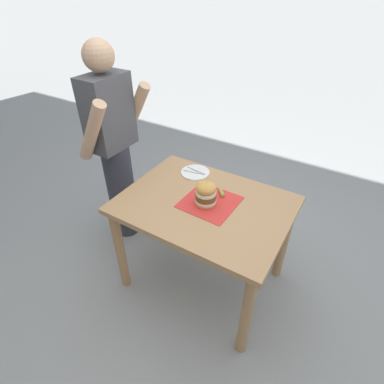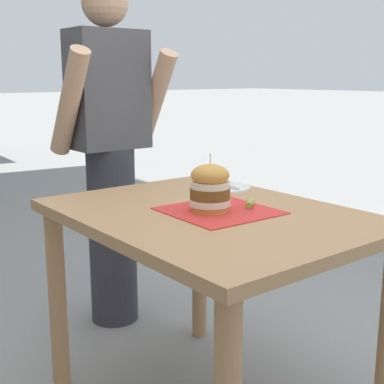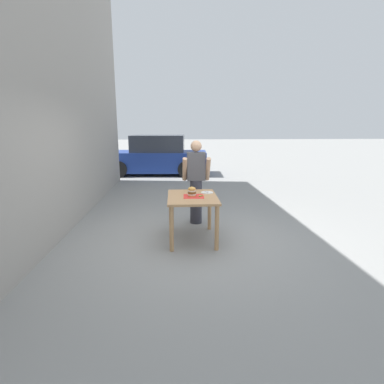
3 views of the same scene
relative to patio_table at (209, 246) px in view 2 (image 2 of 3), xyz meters
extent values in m
cube|color=tan|center=(0.00, 0.00, 0.11)|extent=(0.84, 1.12, 0.04)
cylinder|color=tan|center=(-0.36, 0.50, -0.28)|extent=(0.07, 0.07, 0.75)
cylinder|color=tan|center=(0.36, 0.50, -0.28)|extent=(0.07, 0.07, 0.75)
cube|color=red|center=(0.02, -0.03, 0.13)|extent=(0.36, 0.36, 0.00)
cylinder|color=gold|center=(-0.01, -0.01, 0.14)|extent=(0.13, 0.13, 0.02)
cylinder|color=silver|center=(-0.01, -0.01, 0.16)|extent=(0.14, 0.14, 0.02)
cylinder|color=brown|center=(-0.01, -0.01, 0.19)|extent=(0.14, 0.14, 0.04)
cylinder|color=silver|center=(-0.01, -0.01, 0.23)|extent=(0.13, 0.13, 0.02)
ellipsoid|color=gold|center=(-0.01, -0.01, 0.26)|extent=(0.13, 0.13, 0.07)
cylinder|color=#D1B77F|center=(-0.01, -0.01, 0.31)|extent=(0.00, 0.00, 0.05)
cylinder|color=#8EA83D|center=(0.14, -0.05, 0.15)|extent=(0.08, 0.07, 0.02)
cylinder|color=white|center=(0.28, 0.24, 0.14)|extent=(0.22, 0.22, 0.01)
cylinder|color=silver|center=(0.27, 0.24, 0.15)|extent=(0.04, 0.17, 0.01)
cylinder|color=silver|center=(0.30, 0.24, 0.15)|extent=(0.03, 0.17, 0.01)
cylinder|color=#33333D|center=(0.13, 0.92, -0.21)|extent=(0.24, 0.24, 0.90)
cube|color=#4C4C51|center=(0.13, 0.92, 0.52)|extent=(0.36, 0.22, 0.56)
sphere|color=tan|center=(0.13, 0.92, 0.92)|extent=(0.22, 0.22, 0.22)
cylinder|color=tan|center=(-0.10, 0.86, 0.47)|extent=(0.09, 0.34, 0.50)
cylinder|color=tan|center=(0.36, 0.86, 0.47)|extent=(0.09, 0.34, 0.50)
camera|label=1|loc=(-1.39, -0.75, 1.37)|focal=28.00mm
camera|label=2|loc=(-1.17, -1.38, 0.59)|focal=50.00mm
camera|label=3|loc=(-0.30, -5.01, 1.31)|focal=28.00mm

